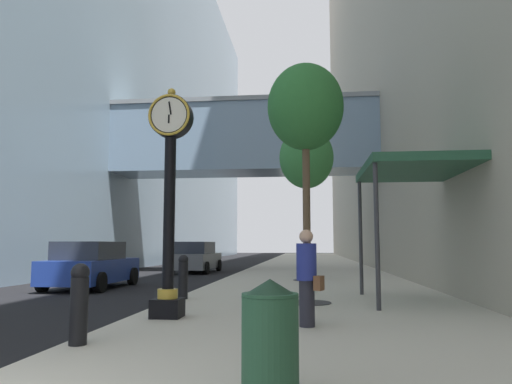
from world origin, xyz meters
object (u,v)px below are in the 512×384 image
(car_grey_mid, at_px, (196,258))
(car_blue_near, at_px, (91,265))
(bollard_third, at_px, (183,276))
(street_tree_mid_near, at_px, (306,159))
(street_clock, at_px, (170,189))
(trash_bin, at_px, (270,336))
(street_tree_near, at_px, (305,109))
(bollard_nearest, at_px, (79,302))
(pedestrian_walking, at_px, (307,275))

(car_grey_mid, bearing_deg, car_blue_near, -98.82)
(bollard_third, relative_size, car_grey_mid, 0.24)
(street_tree_mid_near, bearing_deg, bollard_third, -115.14)
(street_clock, relative_size, trash_bin, 4.21)
(bollard_third, xyz_separation_m, street_tree_near, (3.11, -0.51, 4.05))
(street_tree_near, relative_size, street_tree_mid_near, 0.97)
(car_grey_mid, bearing_deg, trash_bin, -75.09)
(street_clock, relative_size, bollard_third, 4.01)
(street_tree_mid_near, xyz_separation_m, car_grey_mid, (-5.94, 6.88, -4.03))
(bollard_nearest, xyz_separation_m, car_blue_near, (-4.30, 9.62, 0.06))
(street_tree_mid_near, xyz_separation_m, trash_bin, (-0.33, -14.20, -4.15))
(trash_bin, height_order, car_grey_mid, car_grey_mid)
(trash_bin, relative_size, pedestrian_walking, 0.65)
(street_tree_near, distance_m, car_blue_near, 9.57)
(street_clock, xyz_separation_m, bollard_nearest, (-0.50, -2.54, -1.85))
(street_tree_near, relative_size, car_blue_near, 1.33)
(pedestrian_walking, bearing_deg, trash_bin, -94.99)
(bollard_nearest, bearing_deg, bollard_third, 90.00)
(trash_bin, bearing_deg, bollard_third, 110.23)
(car_grey_mid, bearing_deg, street_tree_near, -67.05)
(street_tree_near, height_order, pedestrian_walking, street_tree_near)
(bollard_third, relative_size, street_tree_near, 0.19)
(street_tree_mid_near, relative_size, pedestrian_walking, 3.68)
(street_clock, height_order, street_tree_near, street_tree_near)
(bollard_third, bearing_deg, pedestrian_walking, -50.51)
(bollard_nearest, relative_size, bollard_third, 1.00)
(street_clock, bearing_deg, car_grey_mid, 101.35)
(street_clock, distance_m, car_grey_mid, 16.98)
(car_grey_mid, bearing_deg, street_clock, -78.65)
(street_tree_mid_near, relative_size, car_blue_near, 1.38)
(street_tree_near, distance_m, street_tree_mid_near, 7.14)
(street_tree_mid_near, height_order, car_blue_near, street_tree_mid_near)
(trash_bin, bearing_deg, street_tree_mid_near, 88.68)
(street_tree_near, distance_m, trash_bin, 8.16)
(bollard_third, distance_m, pedestrian_walking, 4.91)
(street_clock, bearing_deg, street_tree_near, 44.03)
(bollard_third, xyz_separation_m, street_tree_mid_near, (3.11, 6.63, 4.11))
(bollard_nearest, xyz_separation_m, pedestrian_walking, (3.12, 1.80, 0.27))
(car_grey_mid, bearing_deg, bollard_nearest, -81.58)
(trash_bin, height_order, pedestrian_walking, pedestrian_walking)
(car_blue_near, relative_size, car_grey_mid, 0.94)
(trash_bin, relative_size, car_blue_near, 0.24)
(bollard_nearest, bearing_deg, trash_bin, -35.39)
(bollard_nearest, xyz_separation_m, trash_bin, (2.79, -1.98, -0.04))
(street_clock, height_order, pedestrian_walking, street_clock)
(street_clock, xyz_separation_m, pedestrian_walking, (2.62, -0.74, -1.58))
(bollard_nearest, bearing_deg, pedestrian_walking, 30.03)
(street_tree_near, xyz_separation_m, car_blue_near, (-7.41, 4.54, -3.99))
(street_clock, bearing_deg, car_blue_near, 124.14)
(street_tree_mid_near, height_order, pedestrian_walking, street_tree_mid_near)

